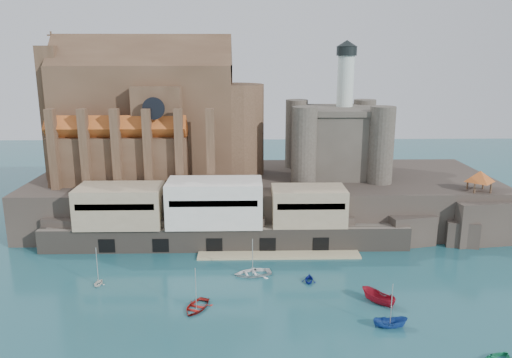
{
  "coord_description": "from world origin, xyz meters",
  "views": [
    {
      "loc": [
        -4.1,
        -68.15,
        36.0
      ],
      "look_at": [
        -1.94,
        32.0,
        11.18
      ],
      "focal_mm": 35.0,
      "sensor_mm": 36.0,
      "label": 1
    }
  ],
  "objects_px": {
    "boat_0": "(196,309)",
    "boat_2": "(390,327)",
    "castle_keep": "(336,138)",
    "pavilion": "(480,178)",
    "church": "(154,121)"
  },
  "relations": [
    {
      "from": "boat_2",
      "to": "pavilion",
      "type": "bearing_deg",
      "value": -37.55
    },
    {
      "from": "church",
      "to": "boat_2",
      "type": "bearing_deg",
      "value": -51.19
    },
    {
      "from": "castle_keep",
      "to": "boat_2",
      "type": "distance_m",
      "value": 51.84
    },
    {
      "from": "church",
      "to": "castle_keep",
      "type": "height_order",
      "value": "church"
    },
    {
      "from": "boat_0",
      "to": "church",
      "type": "bearing_deg",
      "value": 127.71
    },
    {
      "from": "church",
      "to": "boat_0",
      "type": "distance_m",
      "value": 50.46
    },
    {
      "from": "boat_0",
      "to": "boat_2",
      "type": "xyz_separation_m",
      "value": [
        26.91,
        -5.74,
        0.0
      ]
    },
    {
      "from": "castle_keep",
      "to": "boat_2",
      "type": "bearing_deg",
      "value": -90.68
    },
    {
      "from": "castle_keep",
      "to": "boat_2",
      "type": "xyz_separation_m",
      "value": [
        -0.58,
        -48.49,
        -18.31
      ]
    },
    {
      "from": "pavilion",
      "to": "castle_keep",
      "type": "bearing_deg",
      "value": 149.82
    },
    {
      "from": "castle_keep",
      "to": "pavilion",
      "type": "height_order",
      "value": "castle_keep"
    },
    {
      "from": "pavilion",
      "to": "boat_2",
      "type": "xyz_separation_m",
      "value": [
        -26.5,
        -33.42,
        -12.73
      ]
    },
    {
      "from": "pavilion",
      "to": "boat_2",
      "type": "height_order",
      "value": "pavilion"
    },
    {
      "from": "church",
      "to": "boat_0",
      "type": "relative_size",
      "value": 8.36
    },
    {
      "from": "pavilion",
      "to": "boat_2",
      "type": "bearing_deg",
      "value": -128.42
    }
  ]
}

